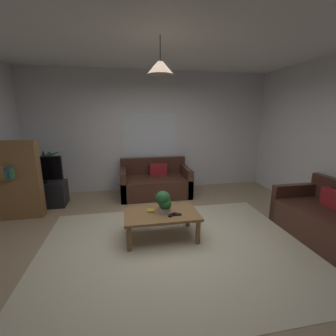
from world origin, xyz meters
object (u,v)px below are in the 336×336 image
potted_plant_on_table (164,202)px  tv_stand (43,194)px  coffee_table (161,216)px  book_on_table_0 (151,210)px  remote_on_table_1 (173,215)px  pendant_lamp (160,66)px  potted_palm_corner (46,177)px  couch_under_window (155,183)px  tv (39,169)px  bookshelf_corner (18,180)px  couch_right_side (327,220)px  remote_on_table_0 (176,215)px

potted_plant_on_table → tv_stand: bearing=143.5°
coffee_table → book_on_table_0: bearing=151.5°
remote_on_table_1 → tv_stand: bearing=13.7°
pendant_lamp → potted_palm_corner: bearing=136.2°
couch_under_window → tv: bearing=-173.5°
tv → bookshelf_corner: bearing=-111.5°
potted_plant_on_table → coffee_table: bearing=-176.3°
couch_right_side → book_on_table_0: bearing=-100.9°
couch_under_window → pendant_lamp: (-0.15, -1.89, 2.17)m
couch_right_side → book_on_table_0: 2.69m
couch_right_side → remote_on_table_1: bearing=-97.5°
coffee_table → book_on_table_0: book_on_table_0 is taller
potted_plant_on_table → bookshelf_corner: bearing=154.4°
coffee_table → tv_stand: tv_stand is taller
couch_under_window → potted_palm_corner: potted_palm_corner is taller
coffee_table → tv: bearing=143.3°
potted_plant_on_table → tv_stand: potted_plant_on_table is taller
book_on_table_0 → tv: (-2.03, 1.54, 0.36)m
tv_stand → pendant_lamp: bearing=-37.0°
couch_under_window → pendant_lamp: 2.88m
remote_on_table_0 → tv: tv is taller
book_on_table_0 → tv_stand: tv_stand is taller
book_on_table_0 → bookshelf_corner: size_ratio=0.08×
couch_under_window → tv_stand: bearing=-174.0°
couch_under_window → couch_right_side: same height
couch_right_side → tv: 5.13m
remote_on_table_1 → tv: 2.94m
couch_right_side → couch_under_window: bearing=-134.8°
bookshelf_corner → couch_right_side: bearing=-18.0°
couch_under_window → remote_on_table_1: (-0.00, -2.01, 0.14)m
pendant_lamp → potted_plant_on_table: bearing=3.7°
remote_on_table_1 → potted_plant_on_table: 0.23m
couch_under_window → book_on_table_0: size_ratio=14.00×
potted_plant_on_table → tv: 2.76m
potted_plant_on_table → potted_palm_corner: (-2.30, 2.17, -0.10)m
couch_right_side → potted_plant_on_table: (-2.45, 0.43, 0.31)m
coffee_table → potted_plant_on_table: size_ratio=3.29×
pendant_lamp → bookshelf_corner: bearing=154.0°
remote_on_table_1 → potted_plant_on_table: (-0.11, 0.12, 0.16)m
couch_right_side → bookshelf_corner: (-4.86, 1.58, 0.43)m
pendant_lamp → remote_on_table_0: bearing=-32.8°
couch_right_side → coffee_table: size_ratio=1.28×
bookshelf_corner → coffee_table: bearing=-26.0°
tv → potted_palm_corner: size_ratio=0.74×
coffee_table → tv: tv is taller
tv → remote_on_table_0: bearing=-36.4°
book_on_table_0 → potted_palm_corner: bearing=135.4°
couch_under_window → remote_on_table_1: 2.02m
potted_palm_corner → couch_under_window: bearing=-6.6°
couch_under_window → potted_plant_on_table: bearing=-93.4°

